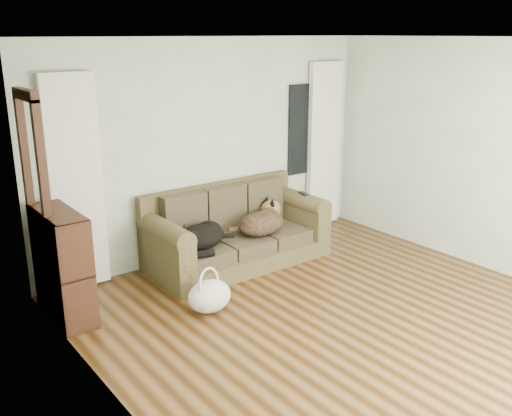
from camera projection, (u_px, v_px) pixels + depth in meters
floor at (359, 328)px, 5.32m from camera, size 5.00×5.00×0.00m
ceiling at (377, 38)px, 4.55m from camera, size 5.00×5.00×0.00m
wall_back at (211, 149)px, 6.84m from camera, size 4.50×0.04×2.60m
wall_left at (126, 252)px, 3.64m from camera, size 0.04×5.00×2.60m
wall_right at (508, 160)px, 6.23m from camera, size 0.04×5.00×2.60m
curtain_left at (76, 184)px, 5.85m from camera, size 0.55×0.08×2.25m
curtain_right at (324, 145)px, 7.86m from camera, size 0.55×0.08×2.25m
window_pane at (303, 129)px, 7.63m from camera, size 0.50×0.03×1.20m
door_casing at (39, 211)px, 5.31m from camera, size 0.07×0.60×2.10m
sofa at (238, 227)px, 6.70m from camera, size 2.12×0.92×0.87m
dog_black_lab at (199, 238)px, 6.26m from camera, size 0.70×0.54×0.27m
dog_shepherd at (262, 221)px, 6.78m from camera, size 0.74×0.59×0.29m
tv_remote at (303, 193)px, 7.07m from camera, size 0.09×0.19×0.02m
tote_bag at (210, 296)px, 5.59m from camera, size 0.46×0.36×0.33m
bookshelf at (63, 269)px, 5.40m from camera, size 0.42×0.88×1.06m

